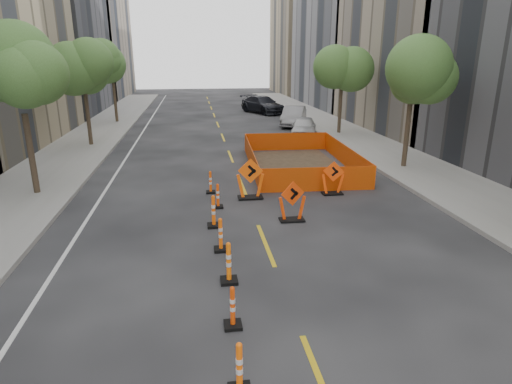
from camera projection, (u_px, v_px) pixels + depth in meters
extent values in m
plane|color=black|center=(297.00, 322.00, 9.12)|extent=(140.00, 140.00, 0.00)
cube|color=gray|center=(39.00, 181.00, 19.17)|extent=(4.00, 90.00, 0.15)
cube|color=gray|center=(414.00, 167.00, 21.65)|extent=(4.00, 90.00, 0.15)
cube|color=#4C4C51|center=(34.00, 39.00, 41.62)|extent=(12.00, 16.00, 14.00)
cube|color=gray|center=(74.00, 20.00, 56.18)|extent=(12.00, 20.00, 20.00)
cube|color=gray|center=(447.00, 34.00, 31.78)|extent=(12.00, 16.00, 14.00)
cube|color=gray|center=(365.00, 12.00, 46.34)|extent=(12.00, 18.00, 20.00)
cube|color=tan|center=(317.00, 38.00, 64.30)|extent=(12.00, 14.00, 16.00)
cylinder|color=#382B1E|center=(32.00, 158.00, 16.91)|extent=(0.24, 0.24, 3.15)
sphere|color=#46692D|center=(19.00, 80.00, 16.01)|extent=(2.80, 2.80, 2.80)
cylinder|color=#382B1E|center=(89.00, 121.00, 26.34)|extent=(0.24, 0.24, 3.15)
sphere|color=#46692D|center=(83.00, 71.00, 25.44)|extent=(2.80, 2.80, 2.80)
cylinder|color=#382B1E|center=(116.00, 104.00, 35.78)|extent=(0.24, 0.24, 3.15)
sphere|color=#46692D|center=(112.00, 67.00, 34.87)|extent=(2.80, 2.80, 2.80)
cylinder|color=#382B1E|center=(406.00, 138.00, 21.11)|extent=(0.24, 0.24, 3.15)
sphere|color=#46692D|center=(413.00, 75.00, 20.21)|extent=(2.80, 2.80, 2.80)
cylinder|color=#382B1E|center=(340.00, 113.00, 30.54)|extent=(0.24, 0.24, 3.15)
sphere|color=#46692D|center=(342.00, 69.00, 29.64)|extent=(2.80, 2.80, 2.80)
imported|color=silver|center=(304.00, 127.00, 29.77)|extent=(2.73, 4.44, 1.41)
imported|color=gray|center=(294.00, 116.00, 34.71)|extent=(3.14, 4.97, 1.55)
imported|color=black|center=(263.00, 105.00, 42.54)|extent=(4.43, 6.14, 1.65)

